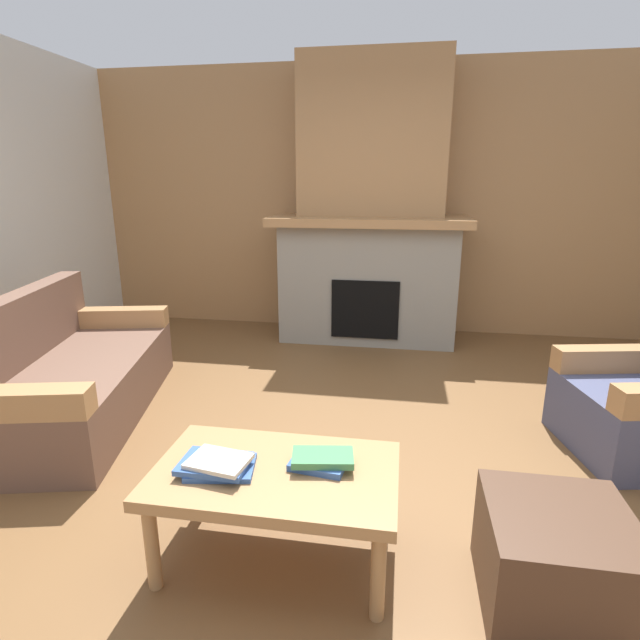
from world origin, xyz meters
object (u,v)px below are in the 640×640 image
(ottoman, at_px, (555,561))
(couch, at_px, (69,377))
(coffee_table, at_px, (276,480))
(fireplace, at_px, (370,223))

(ottoman, bearing_deg, couch, 157.92)
(coffee_table, distance_m, ottoman, 1.11)
(coffee_table, height_order, ottoman, coffee_table)
(fireplace, height_order, coffee_table, fireplace)
(couch, relative_size, ottoman, 3.74)
(coffee_table, bearing_deg, ottoman, -3.75)
(couch, xyz_separation_m, ottoman, (2.81, -1.14, -0.09))
(fireplace, relative_size, ottoman, 5.19)
(couch, height_order, ottoman, couch)
(fireplace, bearing_deg, coffee_table, -92.57)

